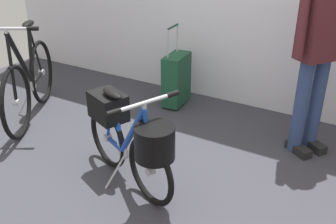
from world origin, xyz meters
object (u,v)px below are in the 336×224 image
object	(u,v)px
visitor_near_wall	(320,41)
rolling_suitcase	(176,79)
folding_bike_foreground	(130,136)
display_bike_left	(30,82)

from	to	relation	value
visitor_near_wall	rolling_suitcase	distance (m)	1.53
folding_bike_foreground	rolling_suitcase	xyz separation A→B (m)	(-0.41, 1.38, -0.12)
folding_bike_foreground	visitor_near_wall	distance (m)	1.58
display_bike_left	rolling_suitcase	size ratio (longest dim) A/B	1.48
folding_bike_foreground	rolling_suitcase	bearing A→B (deg)	106.45
folding_bike_foreground	display_bike_left	distance (m)	1.53
folding_bike_foreground	rolling_suitcase	distance (m)	1.45
folding_bike_foreground	visitor_near_wall	xyz separation A→B (m)	(0.95, 1.15, 0.53)
display_bike_left	rolling_suitcase	bearing A→B (deg)	42.21
display_bike_left	visitor_near_wall	size ratio (longest dim) A/B	0.75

